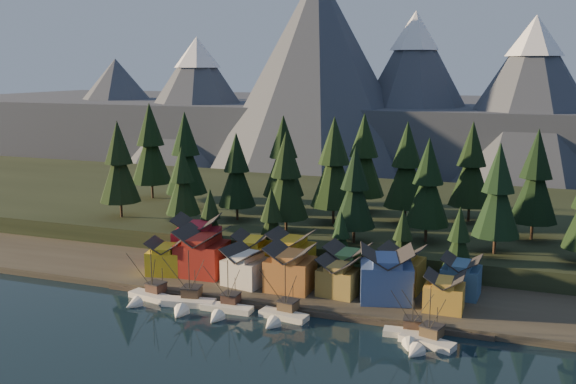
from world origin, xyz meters
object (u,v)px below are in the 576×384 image
(boat_5, at_px, (411,329))
(house_back_0, at_px, (197,238))
(boat_3, at_px, (281,309))
(house_front_0, at_px, (166,256))
(boat_2, at_px, (224,303))
(boat_0, at_px, (146,290))
(house_back_1, at_px, (253,251))
(boat_1, at_px, (186,296))
(boat_6, at_px, (425,335))
(house_front_1, at_px, (202,251))

(boat_5, bearing_deg, house_back_0, 151.91)
(boat_3, bearing_deg, house_front_0, 166.07)
(boat_2, height_order, boat_5, boat_2)
(boat_2, height_order, house_back_0, house_back_0)
(boat_5, bearing_deg, boat_0, 174.67)
(boat_5, distance_m, house_back_0, 59.92)
(house_back_1, bearing_deg, boat_1, -110.29)
(boat_5, xyz_separation_m, house_back_1, (-39.61, 21.63, 4.31))
(boat_1, height_order, boat_6, boat_1)
(house_front_1, relative_size, house_back_0, 0.85)
(boat_5, bearing_deg, house_front_0, 161.75)
(boat_2, height_order, house_front_1, house_front_1)
(boat_2, xyz_separation_m, boat_6, (39.11, -2.56, 0.23))
(boat_1, bearing_deg, boat_2, -9.54)
(boat_0, relative_size, boat_2, 1.01)
(boat_1, relative_size, boat_3, 1.08)
(boat_3, distance_m, boat_6, 27.55)
(boat_0, relative_size, house_front_0, 1.29)
(boat_0, relative_size, boat_3, 1.00)
(house_back_0, bearing_deg, house_back_1, -21.50)
(boat_3, height_order, boat_5, boat_3)
(boat_1, height_order, boat_3, boat_1)
(boat_3, xyz_separation_m, house_front_0, (-32.77, 13.52, 3.32))
(boat_5, relative_size, house_front_1, 1.06)
(boat_1, xyz_separation_m, boat_3, (20.05, 0.33, -0.12))
(boat_3, distance_m, house_back_0, 38.48)
(house_front_1, distance_m, house_back_1, 11.40)
(boat_3, height_order, house_back_1, house_back_1)
(house_front_1, bearing_deg, house_front_0, -167.40)
(boat_6, bearing_deg, house_front_0, -177.85)
(boat_0, height_order, boat_1, boat_1)
(boat_2, distance_m, boat_5, 36.40)
(boat_5, height_order, house_front_0, boat_5)
(boat_1, bearing_deg, house_front_1, 96.69)
(house_front_0, bearing_deg, house_front_1, 2.78)
(boat_1, distance_m, boat_3, 20.06)
(boat_3, height_order, house_back_0, house_back_0)
(boat_1, height_order, house_front_1, house_front_1)
(boat_6, distance_m, house_back_1, 48.96)
(boat_2, xyz_separation_m, house_back_1, (-3.21, 21.74, 4.20))
(house_back_1, bearing_deg, boat_0, -131.99)
(boat_1, bearing_deg, house_back_1, 67.16)
(boat_3, xyz_separation_m, house_back_1, (-14.92, 21.41, 4.01))
(boat_6, bearing_deg, boat_0, -165.77)
(boat_0, distance_m, house_back_1, 26.09)
(boat_0, bearing_deg, boat_6, 8.27)
(boat_6, relative_size, house_back_0, 0.96)
(boat_2, bearing_deg, house_front_1, 128.42)
(boat_5, relative_size, house_back_1, 1.23)
(boat_2, relative_size, house_front_1, 1.10)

